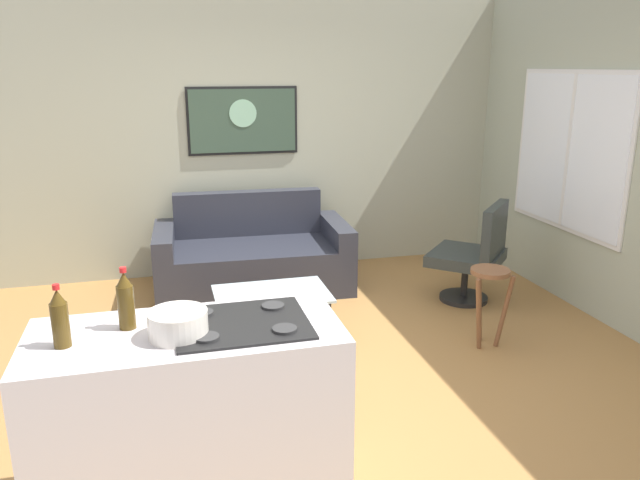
# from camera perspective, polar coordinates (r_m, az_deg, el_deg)

# --- Properties ---
(ground) EXTENTS (6.40, 6.40, 0.04)m
(ground) POSITION_cam_1_polar(r_m,az_deg,el_deg) (4.40, -1.16, -12.51)
(ground) COLOR #A2733D
(back_wall) EXTENTS (6.40, 0.05, 2.80)m
(back_wall) POSITION_cam_1_polar(r_m,az_deg,el_deg) (6.29, -6.49, 9.65)
(back_wall) COLOR #A7A98F
(back_wall) RESTS_ON ground
(right_wall) EXTENTS (0.05, 6.40, 2.80)m
(right_wall) POSITION_cam_1_polar(r_m,az_deg,el_deg) (5.42, 26.21, 7.14)
(right_wall) COLOR #A3AB92
(right_wall) RESTS_ON ground
(couch) EXTENTS (1.85, 1.01, 0.88)m
(couch) POSITION_cam_1_polar(r_m,az_deg,el_deg) (5.95, -6.25, -1.67)
(couch) COLOR #2A2C36
(couch) RESTS_ON ground
(coffee_table) EXTENTS (0.87, 0.58, 0.39)m
(coffee_table) POSITION_cam_1_polar(r_m,az_deg,el_deg) (4.77, -4.49, -5.24)
(coffee_table) COLOR silver
(coffee_table) RESTS_ON ground
(armchair) EXTENTS (0.86, 0.86, 0.91)m
(armchair) POSITION_cam_1_polar(r_m,az_deg,el_deg) (5.66, 14.16, -1.24)
(armchair) COLOR black
(armchair) RESTS_ON ground
(bar_stool) EXTENTS (0.34, 0.33, 0.61)m
(bar_stool) POSITION_cam_1_polar(r_m,az_deg,el_deg) (4.80, 15.39, -4.32)
(bar_stool) COLOR brown
(bar_stool) RESTS_ON ground
(kitchen_counter) EXTENTS (1.39, 0.63, 0.96)m
(kitchen_counter) POSITION_cam_1_polar(r_m,az_deg,el_deg) (3.05, -11.76, -16.16)
(kitchen_counter) COLOR silver
(kitchen_counter) RESTS_ON ground
(soda_bottle) EXTENTS (0.07, 0.07, 0.28)m
(soda_bottle) POSITION_cam_1_polar(r_m,az_deg,el_deg) (2.79, -22.96, -6.74)
(soda_bottle) COLOR #4C3812
(soda_bottle) RESTS_ON kitchen_counter
(soda_bottle_2) EXTENTS (0.07, 0.07, 0.29)m
(soda_bottle_2) POSITION_cam_1_polar(r_m,az_deg,el_deg) (2.87, -17.56, -5.41)
(soda_bottle_2) COLOR #4C3812
(soda_bottle_2) RESTS_ON kitchen_counter
(mixing_bowl) EXTENTS (0.26, 0.26, 0.12)m
(mixing_bowl) POSITION_cam_1_polar(r_m,az_deg,el_deg) (2.75, -13.01, -7.62)
(mixing_bowl) COLOR silver
(mixing_bowl) RESTS_ON kitchen_counter
(wall_painting) EXTENTS (1.09, 0.03, 0.66)m
(wall_painting) POSITION_cam_1_polar(r_m,az_deg,el_deg) (6.23, -7.15, 10.91)
(wall_painting) COLOR black
(window) EXTENTS (0.03, 1.52, 1.40)m
(window) POSITION_cam_1_polar(r_m,az_deg,el_deg) (5.87, 22.08, 7.58)
(window) COLOR silver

